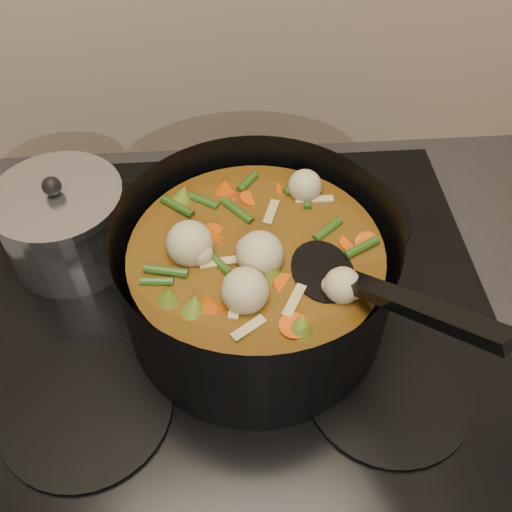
{
  "coord_description": "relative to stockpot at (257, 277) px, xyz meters",
  "views": [
    {
      "loc": [
        -0.0,
        1.52,
        1.49
      ],
      "look_at": [
        0.03,
        1.91,
        1.03
      ],
      "focal_mm": 40.0,
      "sensor_mm": 36.0,
      "label": 1
    }
  ],
  "objects": [
    {
      "name": "counter",
      "position": [
        -0.03,
        0.02,
        -0.54
      ],
      "size": [
        2.64,
        0.64,
        0.91
      ],
      "color": "brown",
      "rests_on": "ground"
    },
    {
      "name": "stovetop",
      "position": [
        -0.03,
        0.02,
        -0.08
      ],
      "size": [
        0.62,
        0.54,
        0.03
      ],
      "color": "black",
      "rests_on": "counter"
    },
    {
      "name": "stockpot",
      "position": [
        0.0,
        0.0,
        0.0
      ],
      "size": [
        0.38,
        0.39,
        0.22
      ],
      "rotation": [
        0.0,
        0.0,
        0.35
      ],
      "color": "black",
      "rests_on": "stovetop"
    },
    {
      "name": "saucepan",
      "position": [
        -0.23,
        0.11,
        -0.02
      ],
      "size": [
        0.16,
        0.16,
        0.13
      ],
      "rotation": [
        0.0,
        0.0,
        0.31
      ],
      "color": "silver",
      "rests_on": "stovetop"
    }
  ]
}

